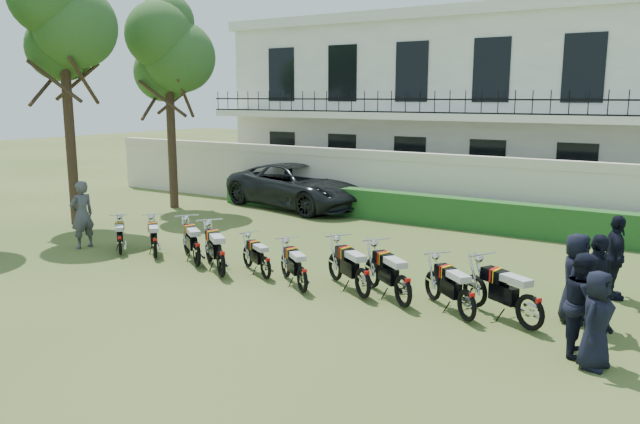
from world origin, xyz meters
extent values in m
plane|color=#3F5421|center=(0.00, 0.00, 0.00)|extent=(100.00, 100.00, 0.00)
cube|color=beige|center=(0.00, 8.00, 1.00)|extent=(30.00, 0.30, 2.00)
cube|color=beige|center=(0.00, 8.00, 2.15)|extent=(30.00, 0.35, 0.30)
cube|color=#1D4D1B|center=(1.00, 7.20, 0.50)|extent=(18.00, 0.60, 1.00)
cube|color=white|center=(0.00, 14.00, 3.50)|extent=(20.00, 8.00, 7.00)
cube|color=white|center=(0.00, 14.00, 7.20)|extent=(20.40, 8.40, 0.40)
cube|color=white|center=(0.00, 9.30, 3.50)|extent=(20.00, 1.40, 0.25)
cube|color=black|center=(0.00, 8.65, 4.10)|extent=(20.00, 0.05, 0.05)
cube|color=black|center=(0.00, 8.65, 3.65)|extent=(20.00, 0.05, 0.05)
cube|color=black|center=(-7.50, 10.02, 1.60)|extent=(1.30, 0.12, 2.20)
cube|color=black|center=(-7.50, 10.02, 5.10)|extent=(1.30, 0.12, 2.20)
cube|color=black|center=(-4.50, 10.02, 1.60)|extent=(1.30, 0.12, 2.20)
cube|color=black|center=(-4.50, 10.02, 5.10)|extent=(1.30, 0.12, 2.20)
cube|color=black|center=(-1.50, 10.02, 1.60)|extent=(1.30, 0.12, 2.20)
cube|color=black|center=(-1.50, 10.02, 5.10)|extent=(1.30, 0.12, 2.20)
cube|color=black|center=(1.50, 10.02, 1.60)|extent=(1.30, 0.12, 2.20)
cube|color=black|center=(1.50, 10.02, 5.10)|extent=(1.30, 0.12, 2.20)
cube|color=black|center=(4.50, 10.02, 1.60)|extent=(1.30, 0.12, 2.20)
cube|color=black|center=(4.50, 10.02, 5.10)|extent=(1.30, 0.12, 2.20)
cylinder|color=#473323|center=(-9.50, 1.00, 2.97)|extent=(0.32, 0.32, 5.95)
sphere|color=#265823|center=(-9.10, 1.20, 6.38)|extent=(2.60, 2.60, 2.60)
sphere|color=#265823|center=(-10.10, 1.30, 5.78)|extent=(2.20, 2.20, 2.20)
cylinder|color=#473323|center=(-9.00, 5.00, 2.62)|extent=(0.32, 0.32, 5.25)
sphere|color=#265823|center=(-8.60, 5.20, 5.62)|extent=(2.60, 2.60, 2.60)
sphere|color=#265823|center=(-9.60, 5.30, 5.10)|extent=(2.20, 2.20, 2.20)
sphere|color=#265823|center=(-8.90, 4.50, 6.38)|extent=(2.40, 2.40, 2.40)
sphere|color=#265823|center=(-9.00, 5.00, 6.90)|extent=(2.00, 2.00, 2.00)
torus|color=black|center=(-4.39, -1.42, 0.27)|extent=(0.46, 0.41, 0.54)
torus|color=black|center=(-5.27, -0.67, 0.27)|extent=(0.46, 0.41, 0.54)
cube|color=black|center=(-4.79, -1.07, 0.40)|extent=(0.47, 0.44, 0.27)
cube|color=black|center=(-4.95, -0.94, 0.64)|extent=(0.45, 0.43, 0.19)
cube|color=red|center=(-4.95, -0.94, 0.65)|extent=(0.15, 0.25, 0.20)
cube|color=yellow|center=(-4.91, -0.98, 0.65)|extent=(0.12, 0.24, 0.20)
cube|color=beige|center=(-4.61, -1.23, 0.67)|extent=(0.51, 0.48, 0.11)
cylinder|color=silver|center=(-5.16, -0.76, 0.90)|extent=(0.36, 0.42, 0.03)
torus|color=black|center=(-3.28, -1.19, 0.28)|extent=(0.50, 0.44, 0.58)
torus|color=black|center=(-4.23, -0.40, 0.28)|extent=(0.50, 0.44, 0.58)
cube|color=black|center=(-3.72, -0.83, 0.43)|extent=(0.51, 0.46, 0.28)
cube|color=black|center=(-3.89, -0.69, 0.68)|extent=(0.49, 0.46, 0.21)
cube|color=red|center=(-3.89, -0.69, 0.69)|extent=(0.16, 0.27, 0.22)
cube|color=yellow|center=(-3.84, -0.72, 0.69)|extent=(0.13, 0.26, 0.22)
cube|color=beige|center=(-3.52, -0.99, 0.72)|extent=(0.55, 0.51, 0.11)
cylinder|color=silver|center=(-4.12, -0.49, 0.97)|extent=(0.39, 0.46, 0.03)
torus|color=black|center=(-1.71, -1.18, 0.32)|extent=(0.58, 0.45, 0.64)
torus|color=black|center=(-2.83, -0.40, 0.32)|extent=(0.58, 0.45, 0.64)
cube|color=black|center=(-2.23, -0.82, 0.47)|extent=(0.58, 0.49, 0.32)
cube|color=black|center=(-2.43, -0.68, 0.76)|extent=(0.54, 0.50, 0.23)
cube|color=red|center=(-2.43, -0.68, 0.77)|extent=(0.15, 0.30, 0.24)
cube|color=yellow|center=(-2.38, -0.72, 0.77)|extent=(0.12, 0.29, 0.24)
cube|color=beige|center=(-2.00, -0.98, 0.80)|extent=(0.62, 0.54, 0.13)
cylinder|color=silver|center=(-2.70, -0.49, 1.07)|extent=(0.39, 0.54, 0.03)
torus|color=black|center=(-0.55, -1.61, 0.33)|extent=(0.60, 0.48, 0.68)
torus|color=black|center=(-1.71, -0.75, 0.33)|extent=(0.60, 0.48, 0.68)
cube|color=black|center=(-1.09, -1.21, 0.50)|extent=(0.61, 0.52, 0.33)
cube|color=black|center=(-1.29, -1.06, 0.80)|extent=(0.57, 0.53, 0.24)
cube|color=red|center=(-1.29, -1.06, 0.81)|extent=(0.17, 0.31, 0.26)
cube|color=yellow|center=(-1.24, -1.10, 0.81)|extent=(0.14, 0.30, 0.26)
cube|color=beige|center=(-0.84, -1.39, 0.84)|extent=(0.65, 0.58, 0.13)
cylinder|color=silver|center=(-1.58, -0.85, 1.13)|extent=(0.42, 0.56, 0.03)
torus|color=black|center=(0.33, -1.00, 0.27)|extent=(0.51, 0.34, 0.54)
torus|color=black|center=(-0.67, -0.43, 0.27)|extent=(0.51, 0.34, 0.54)
cube|color=black|center=(-0.13, -0.74, 0.40)|extent=(0.50, 0.38, 0.27)
cube|color=black|center=(-0.31, -0.64, 0.64)|extent=(0.46, 0.40, 0.20)
cube|color=red|center=(-0.31, -0.64, 0.65)|extent=(0.11, 0.25, 0.20)
cube|color=yellow|center=(-0.26, -0.66, 0.65)|extent=(0.08, 0.24, 0.20)
cube|color=beige|center=(0.08, -0.86, 0.68)|extent=(0.53, 0.43, 0.11)
cylinder|color=silver|center=(-0.56, -0.49, 0.91)|extent=(0.29, 0.48, 0.03)
torus|color=black|center=(1.63, -1.50, 0.29)|extent=(0.52, 0.43, 0.59)
torus|color=black|center=(0.64, -0.74, 0.29)|extent=(0.52, 0.43, 0.59)
cube|color=black|center=(1.17, -1.14, 0.43)|extent=(0.52, 0.46, 0.29)
cube|color=black|center=(1.00, -1.01, 0.69)|extent=(0.49, 0.46, 0.21)
cube|color=red|center=(1.00, -1.01, 0.70)|extent=(0.15, 0.27, 0.22)
cube|color=yellow|center=(1.04, -1.05, 0.70)|extent=(0.12, 0.26, 0.22)
cube|color=beige|center=(1.38, -1.30, 0.73)|extent=(0.56, 0.50, 0.12)
cylinder|color=silver|center=(0.76, -0.82, 0.98)|extent=(0.37, 0.47, 0.03)
torus|color=black|center=(2.98, -1.12, 0.32)|extent=(0.59, 0.45, 0.65)
torus|color=black|center=(1.83, -0.34, 0.32)|extent=(0.59, 0.45, 0.65)
cube|color=black|center=(2.45, -0.76, 0.48)|extent=(0.60, 0.49, 0.32)
cube|color=black|center=(2.25, -0.62, 0.77)|extent=(0.56, 0.50, 0.24)
cube|color=red|center=(2.25, -0.62, 0.78)|extent=(0.15, 0.30, 0.25)
cube|color=yellow|center=(2.30, -0.65, 0.78)|extent=(0.12, 0.29, 0.25)
cube|color=beige|center=(2.69, -0.92, 0.81)|extent=(0.63, 0.54, 0.13)
cylinder|color=silver|center=(1.97, -0.43, 1.09)|extent=(0.39, 0.55, 0.03)
torus|color=black|center=(3.94, -1.22, 0.33)|extent=(0.60, 0.48, 0.67)
torus|color=black|center=(2.80, -0.37, 0.33)|extent=(0.60, 0.48, 0.67)
cube|color=black|center=(3.42, -0.83, 0.49)|extent=(0.60, 0.52, 0.33)
cube|color=black|center=(3.21, -0.68, 0.79)|extent=(0.57, 0.52, 0.24)
cube|color=red|center=(3.21, -0.68, 0.80)|extent=(0.17, 0.31, 0.25)
cube|color=yellow|center=(3.27, -0.72, 0.80)|extent=(0.14, 0.30, 0.25)
cube|color=beige|center=(3.65, -1.01, 0.83)|extent=(0.64, 0.57, 0.13)
cylinder|color=silver|center=(2.93, -0.47, 1.12)|extent=(0.42, 0.55, 0.03)
torus|color=black|center=(5.24, -1.29, 0.31)|extent=(0.54, 0.47, 0.62)
torus|color=black|center=(4.21, -0.45, 0.31)|extent=(0.54, 0.47, 0.62)
cube|color=black|center=(4.76, -0.90, 0.46)|extent=(0.55, 0.50, 0.31)
cube|color=black|center=(4.58, -0.76, 0.74)|extent=(0.52, 0.50, 0.23)
cube|color=red|center=(4.58, -0.76, 0.75)|extent=(0.17, 0.29, 0.24)
cube|color=yellow|center=(4.63, -0.79, 0.75)|extent=(0.14, 0.28, 0.24)
cube|color=beige|center=(4.98, -1.08, 0.78)|extent=(0.59, 0.55, 0.12)
cylinder|color=silver|center=(4.33, -0.55, 1.04)|extent=(0.41, 0.49, 0.03)
torus|color=black|center=(6.47, -1.04, 0.33)|extent=(0.64, 0.41, 0.67)
torus|color=black|center=(5.21, -0.35, 0.33)|extent=(0.64, 0.41, 0.67)
cube|color=black|center=(5.89, -0.72, 0.50)|extent=(0.63, 0.47, 0.33)
cube|color=black|center=(5.67, -0.60, 0.80)|extent=(0.57, 0.49, 0.24)
cube|color=red|center=(5.67, -0.60, 0.81)|extent=(0.13, 0.31, 0.25)
cube|color=yellow|center=(5.72, -0.63, 0.81)|extent=(0.10, 0.30, 0.25)
cube|color=beige|center=(6.15, -0.86, 0.84)|extent=(0.66, 0.52, 0.13)
cylinder|color=silver|center=(5.36, -0.43, 1.13)|extent=(0.35, 0.60, 0.03)
imported|color=black|center=(-4.97, 7.57, 0.84)|extent=(6.48, 3.96, 1.68)
imported|color=#525257|center=(-6.40, -1.02, 0.95)|extent=(0.53, 0.74, 1.90)
imported|color=black|center=(7.09, -1.71, 0.79)|extent=(0.66, 0.86, 1.58)
imported|color=black|center=(6.82, -1.25, 0.86)|extent=(0.81, 0.95, 1.73)
imported|color=black|center=(6.82, -0.12, 0.91)|extent=(0.71, 1.15, 1.82)
imported|color=black|center=(6.40, 0.29, 0.86)|extent=(0.56, 0.85, 1.71)
imported|color=black|center=(6.83, 2.18, 0.90)|extent=(0.74, 1.13, 1.79)
camera|label=1|loc=(8.46, -11.79, 4.22)|focal=35.00mm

